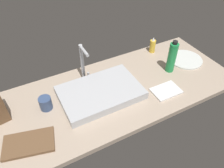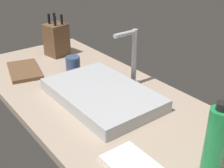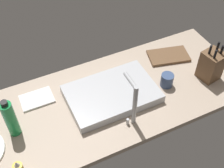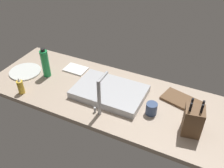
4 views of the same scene
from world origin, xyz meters
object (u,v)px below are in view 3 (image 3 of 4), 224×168
object	(u,v)px
knife_block	(211,65)
coffee_mug	(167,80)
cutting_board	(168,56)
dish_towel	(37,99)
faucet	(133,101)
sink_basin	(112,94)
water_bottle	(10,119)

from	to	relation	value
knife_block	coffee_mug	bearing A→B (deg)	-20.85
cutting_board	dish_towel	size ratio (longest dim) A/B	1.41
faucet	knife_block	size ratio (longest dim) A/B	1.12
knife_block	dish_towel	xyz separation A→B (cm)	(99.56, -27.40, -8.95)
sink_basin	coffee_mug	bearing A→B (deg)	170.96
knife_block	water_bottle	size ratio (longest dim) A/B	0.99
knife_block	cutting_board	bearing A→B (deg)	-75.64
water_bottle	dish_towel	size ratio (longest dim) A/B	1.33
cutting_board	water_bottle	bearing A→B (deg)	8.21
knife_block	dish_towel	size ratio (longest dim) A/B	1.32
faucet	water_bottle	xyz separation A→B (cm)	(58.30, -19.51, -4.26)
sink_basin	cutting_board	bearing A→B (deg)	-162.40
faucet	knife_block	bearing A→B (deg)	-171.32
sink_basin	faucet	size ratio (longest dim) A/B	1.87
cutting_board	water_bottle	world-z (taller)	water_bottle
sink_basin	coffee_mug	distance (cm)	33.86
cutting_board	water_bottle	distance (cm)	105.57
faucet	cutting_board	world-z (taller)	faucet
faucet	dish_towel	distance (cm)	57.59
sink_basin	coffee_mug	xyz separation A→B (cm)	(-33.41, 5.31, 1.46)
coffee_mug	cutting_board	bearing A→B (deg)	-125.96
sink_basin	cutting_board	world-z (taller)	sink_basin
water_bottle	dish_towel	distance (cm)	25.58
sink_basin	dish_towel	world-z (taller)	sink_basin
coffee_mug	sink_basin	bearing A→B (deg)	-9.04
sink_basin	knife_block	xyz separation A→B (cm)	(-60.10, 10.40, 6.91)
water_bottle	coffee_mug	bearing A→B (deg)	176.35
sink_basin	faucet	bearing A→B (deg)	98.15
faucet	water_bottle	world-z (taller)	faucet
cutting_board	coffee_mug	xyz separation A→B (cm)	(15.00, 20.67, 3.20)
water_bottle	sink_basin	bearing A→B (deg)	179.63
sink_basin	dish_towel	xyz separation A→B (cm)	(39.46, -17.01, -2.04)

